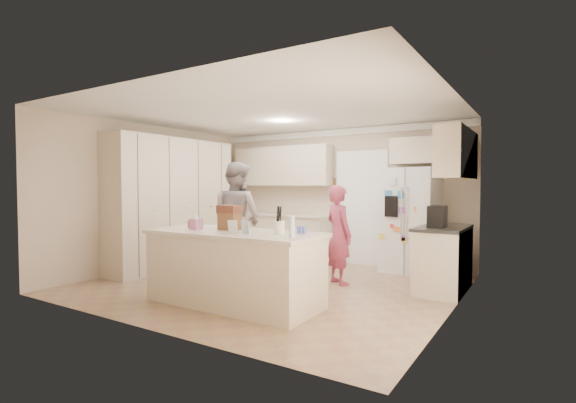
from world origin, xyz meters
The scene contains 41 objects.
floor centered at (0.00, 0.00, -0.01)m, with size 5.20×4.60×0.02m, color #8C6650.
ceiling centered at (0.00, 0.00, 2.61)m, with size 5.20×4.60×0.02m, color white.
wall_back centered at (0.00, 2.31, 1.30)m, with size 5.20×0.02×2.60m, color beige.
wall_front centered at (0.00, -2.31, 1.30)m, with size 5.20×0.02×2.60m, color beige.
wall_left centered at (-2.61, 0.00, 1.30)m, with size 0.02×4.60×2.60m, color beige.
wall_right centered at (2.61, 0.00, 1.30)m, with size 0.02×4.60×2.60m, color beige.
crown_back centered at (0.00, 2.26, 2.53)m, with size 5.20×0.08×0.12m, color white.
pantry_bank centered at (-2.30, 0.20, 1.18)m, with size 0.60×2.60×2.35m, color beige.
back_base_cab centered at (-1.15, 2.00, 0.44)m, with size 2.20×0.60×0.88m, color beige.
back_countertop centered at (-1.15, 1.99, 0.90)m, with size 2.24×0.63×0.04m, color beige.
back_upper_cab centered at (-1.15, 2.12, 1.90)m, with size 2.20×0.35×0.80m, color beige.
doorway_opening centered at (0.55, 2.28, 1.05)m, with size 0.90×0.06×2.10m, color black.
doorway_casing centered at (0.55, 2.24, 1.05)m, with size 1.02×0.03×2.22m, color white.
wall_frame_upper centered at (0.02, 2.27, 1.55)m, with size 0.15×0.02×0.20m, color brown.
wall_frame_lower centered at (0.02, 2.27, 1.28)m, with size 0.15×0.02×0.20m, color brown.
refrigerator centered at (1.54, 2.02, 0.90)m, with size 0.90×0.70×1.80m, color white.
fridge_seam centered at (1.54, 1.66, 0.90)m, with size 0.01×0.02×1.78m, color gray.
fridge_dispenser centered at (1.32, 1.65, 1.15)m, with size 0.22×0.03×0.35m, color black.
fridge_handle_l centered at (1.49, 1.65, 1.05)m, with size 0.02×0.02×0.85m, color silver.
fridge_handle_r centered at (1.59, 1.65, 1.05)m, with size 0.02×0.02×0.85m, color silver.
over_fridge_cab centered at (1.65, 2.12, 2.10)m, with size 0.95×0.35×0.45m, color beige.
right_base_cab centered at (2.30, 1.00, 0.44)m, with size 0.60×1.20×0.88m, color beige.
right_countertop centered at (2.29, 1.00, 0.90)m, with size 0.63×1.24×0.04m, color #2D2B28.
right_upper_cab centered at (2.43, 1.20, 1.95)m, with size 0.35×1.50×0.70m, color beige.
coffee_maker centered at (2.25, 0.80, 1.07)m, with size 0.22×0.28×0.30m, color black.
island_base centered at (0.20, -1.10, 0.44)m, with size 2.20×0.90×0.88m, color beige.
island_top centered at (0.20, -1.10, 0.90)m, with size 2.28×0.96×0.05m, color beige.
utensil_crock centered at (0.85, -1.05, 1.00)m, with size 0.13×0.13×0.15m, color white.
tissue_box centered at (-0.35, -1.20, 1.00)m, with size 0.13×0.13×0.14m, color #C16F98.
tissue_plume centered at (-0.35, -1.20, 1.10)m, with size 0.08×0.08×0.08m, color white.
dollhouse_body centered at (0.05, -1.00, 1.04)m, with size 0.26×0.18×0.22m, color brown.
dollhouse_roof centered at (0.05, -1.00, 1.20)m, with size 0.28×0.20×0.10m, color #592D1E.
jam_jar centered at (-0.60, -1.05, 0.97)m, with size 0.07×0.07×0.09m, color #59263F.
greeting_card_a centered at (0.35, -1.30, 1.01)m, with size 0.12×0.01×0.16m, color white.
greeting_card_b centered at (0.50, -1.25, 1.01)m, with size 0.12×0.01×0.16m, color silver.
water_bottle centered at (1.15, -1.25, 1.04)m, with size 0.07×0.07×0.24m, color silver.
shaker_salt centered at (1.02, -0.88, 0.97)m, with size 0.05×0.05×0.09m, color #4555B3.
shaker_pepper centered at (1.09, -0.88, 0.97)m, with size 0.05×0.05×0.09m, color #4555B3.
teen_boy centered at (-0.89, 0.31, 0.95)m, with size 0.92×0.72×1.89m, color #999291.
teen_girl centered at (0.85, 0.61, 0.75)m, with size 0.55×0.36×1.51m, color #C14255.
fridge_magnets centered at (1.54, 1.65, 0.90)m, with size 0.76×0.02×1.44m, color tan, non-canonical shape.
Camera 1 is at (3.54, -5.16, 1.50)m, focal length 26.00 mm.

